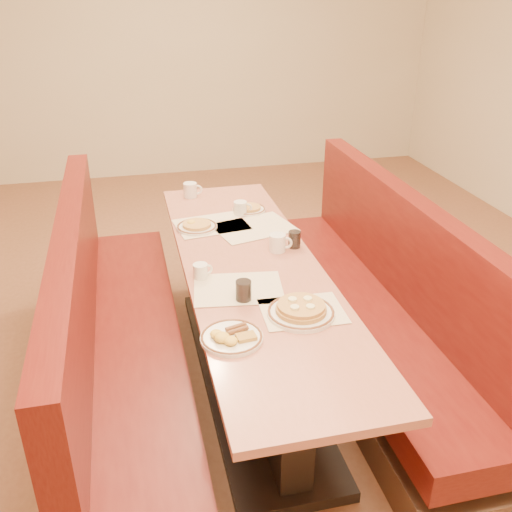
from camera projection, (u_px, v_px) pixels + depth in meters
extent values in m
plane|color=#9E6647|center=(252.00, 381.00, 3.30)|extent=(8.00, 8.00, 0.00)
cube|color=beige|center=(169.00, 48.00, 6.17)|extent=(6.00, 0.04, 2.80)
cube|color=black|center=(252.00, 377.00, 3.29)|extent=(0.55, 1.88, 0.06)
cube|color=black|center=(252.00, 329.00, 3.14)|extent=(0.15, 1.75, 0.71)
cube|color=#B96655|center=(252.00, 269.00, 2.98)|extent=(0.70, 2.50, 0.04)
cube|color=#4C3326|center=(132.00, 384.00, 3.12)|extent=(0.55, 2.50, 0.20)
cube|color=#5F1710|center=(127.00, 343.00, 3.00)|extent=(0.55, 2.50, 0.16)
cube|color=#5F1710|center=(75.00, 285.00, 2.78)|extent=(0.12, 2.50, 0.60)
cube|color=#4C3326|center=(363.00, 351.00, 3.39)|extent=(0.55, 2.50, 0.20)
cube|color=#5F1710|center=(367.00, 312.00, 3.27)|extent=(0.55, 2.50, 0.16)
cube|color=#5F1710|center=(409.00, 249.00, 3.15)|extent=(0.12, 2.50, 0.60)
cube|color=beige|center=(238.00, 289.00, 2.74)|extent=(0.46, 0.37, 0.00)
cube|color=beige|center=(303.00, 311.00, 2.56)|extent=(0.38, 0.29, 0.00)
cube|color=beige|center=(211.00, 225.00, 3.45)|extent=(0.46, 0.37, 0.00)
cube|color=beige|center=(254.00, 227.00, 3.41)|extent=(0.52, 0.44, 0.00)
cylinder|color=white|center=(301.00, 313.00, 2.53)|extent=(0.30, 0.30, 0.02)
torus|color=brown|center=(301.00, 311.00, 2.53)|extent=(0.30, 0.30, 0.01)
cylinder|color=gold|center=(301.00, 309.00, 2.52)|extent=(0.23, 0.23, 0.02)
cylinder|color=gold|center=(301.00, 306.00, 2.52)|extent=(0.21, 0.21, 0.02)
cylinder|color=#FFEEA6|center=(308.00, 299.00, 2.54)|extent=(0.04, 0.04, 0.01)
cylinder|color=#FFEEA6|center=(292.00, 299.00, 2.54)|extent=(0.04, 0.04, 0.01)
cylinder|color=#FFEEA6|center=(295.00, 307.00, 2.48)|extent=(0.04, 0.04, 0.01)
cylinder|color=#FFEEA6|center=(310.00, 307.00, 2.48)|extent=(0.04, 0.04, 0.01)
cylinder|color=white|center=(232.00, 338.00, 2.36)|extent=(0.26, 0.26, 0.02)
torus|color=brown|center=(232.00, 336.00, 2.36)|extent=(0.26, 0.26, 0.01)
ellipsoid|color=yellow|center=(222.00, 337.00, 2.32)|extent=(0.07, 0.07, 0.04)
ellipsoid|color=yellow|center=(231.00, 341.00, 2.30)|extent=(0.06, 0.06, 0.03)
ellipsoid|color=yellow|center=(216.00, 334.00, 2.35)|extent=(0.05, 0.05, 0.03)
cylinder|color=brown|center=(238.00, 330.00, 2.38)|extent=(0.10, 0.05, 0.02)
cylinder|color=brown|center=(236.00, 327.00, 2.40)|extent=(0.10, 0.05, 0.02)
cube|color=gold|center=(246.00, 337.00, 2.34)|extent=(0.09, 0.06, 0.02)
cylinder|color=white|center=(249.00, 210.00, 3.65)|extent=(0.21, 0.21, 0.02)
torus|color=brown|center=(249.00, 209.00, 3.65)|extent=(0.21, 0.21, 0.01)
cylinder|color=gold|center=(249.00, 207.00, 3.64)|extent=(0.15, 0.15, 0.02)
ellipsoid|color=yellow|center=(244.00, 206.00, 3.65)|extent=(0.04, 0.04, 0.02)
cylinder|color=white|center=(197.00, 227.00, 3.39)|extent=(0.24, 0.24, 0.02)
torus|color=brown|center=(197.00, 226.00, 3.39)|extent=(0.24, 0.24, 0.01)
cylinder|color=gold|center=(197.00, 224.00, 3.39)|extent=(0.17, 0.17, 0.02)
ellipsoid|color=yellow|center=(191.00, 222.00, 3.39)|extent=(0.05, 0.05, 0.03)
cylinder|color=white|center=(277.00, 243.00, 3.11)|extent=(0.09, 0.09, 0.10)
torus|color=white|center=(286.00, 243.00, 3.11)|extent=(0.07, 0.03, 0.07)
cylinder|color=black|center=(277.00, 236.00, 3.09)|extent=(0.08, 0.08, 0.01)
cylinder|color=white|center=(200.00, 271.00, 2.83)|extent=(0.07, 0.07, 0.08)
torus|color=white|center=(208.00, 270.00, 2.84)|extent=(0.06, 0.03, 0.06)
cylinder|color=black|center=(200.00, 265.00, 2.81)|extent=(0.06, 0.06, 0.01)
cylinder|color=white|center=(240.00, 208.00, 3.58)|extent=(0.08, 0.08, 0.09)
torus|color=white|center=(247.00, 208.00, 3.58)|extent=(0.06, 0.02, 0.06)
cylinder|color=black|center=(240.00, 203.00, 3.56)|extent=(0.07, 0.07, 0.01)
cylinder|color=white|center=(190.00, 190.00, 3.87)|extent=(0.09, 0.09, 0.10)
torus|color=white|center=(197.00, 190.00, 3.87)|extent=(0.07, 0.02, 0.07)
cylinder|color=black|center=(190.00, 184.00, 3.85)|extent=(0.08, 0.08, 0.01)
cylinder|color=black|center=(244.00, 291.00, 2.63)|extent=(0.07, 0.07, 0.10)
cylinder|color=silver|center=(244.00, 291.00, 2.63)|extent=(0.07, 0.07, 0.10)
cylinder|color=black|center=(294.00, 239.00, 3.15)|extent=(0.06, 0.06, 0.09)
cylinder|color=silver|center=(294.00, 239.00, 3.15)|extent=(0.07, 0.07, 0.09)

